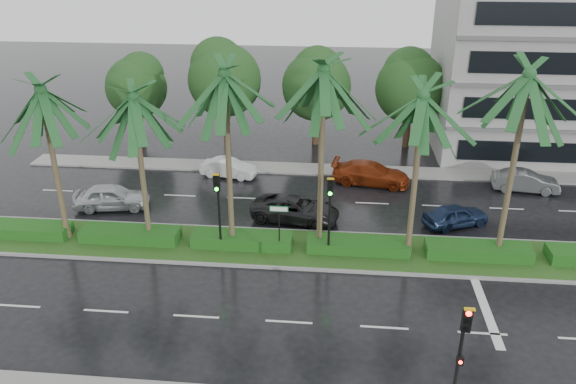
# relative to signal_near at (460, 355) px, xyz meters

# --- Properties ---
(ground) EXTENTS (120.00, 120.00, 0.00)m
(ground) POSITION_rel_signal_near_xyz_m (-6.00, 9.39, -2.50)
(ground) COLOR black
(ground) RESTS_ON ground
(far_sidewalk) EXTENTS (40.00, 2.00, 0.12)m
(far_sidewalk) POSITION_rel_signal_near_xyz_m (-6.00, 21.39, -2.44)
(far_sidewalk) COLOR gray
(far_sidewalk) RESTS_ON ground
(median) EXTENTS (36.00, 4.00, 0.15)m
(median) POSITION_rel_signal_near_xyz_m (-6.00, 10.39, -2.42)
(median) COLOR gray
(median) RESTS_ON ground
(hedge) EXTENTS (35.20, 1.40, 0.60)m
(hedge) POSITION_rel_signal_near_xyz_m (-6.00, 10.39, -2.05)
(hedge) COLOR #174213
(hedge) RESTS_ON median
(lane_markings) EXTENTS (34.00, 13.06, 0.01)m
(lane_markings) POSITION_rel_signal_near_xyz_m (-2.96, 8.96, -2.50)
(lane_markings) COLOR silver
(lane_markings) RESTS_ON ground
(palm_row) EXTENTS (26.30, 4.20, 10.07)m
(palm_row) POSITION_rel_signal_near_xyz_m (-7.24, 10.41, 5.58)
(palm_row) COLOR #493B2A
(palm_row) RESTS_ON median
(signal_near) EXTENTS (0.34, 0.45, 4.36)m
(signal_near) POSITION_rel_signal_near_xyz_m (0.00, 0.00, 0.00)
(signal_near) COLOR black
(signal_near) RESTS_ON near_sidewalk
(signal_median_left) EXTENTS (0.34, 0.42, 4.36)m
(signal_median_left) POSITION_rel_signal_near_xyz_m (-10.00, 9.69, 0.49)
(signal_median_left) COLOR black
(signal_median_left) RESTS_ON median
(signal_median_right) EXTENTS (0.34, 0.42, 4.36)m
(signal_median_right) POSITION_rel_signal_near_xyz_m (-4.50, 9.69, 0.49)
(signal_median_right) COLOR black
(signal_median_right) RESTS_ON median
(street_sign) EXTENTS (0.95, 0.09, 2.60)m
(street_sign) POSITION_rel_signal_near_xyz_m (-7.00, 9.87, -0.38)
(street_sign) COLOR black
(street_sign) RESTS_ON median
(bg_trees) EXTENTS (33.13, 5.58, 8.05)m
(bg_trees) POSITION_rel_signal_near_xyz_m (-5.11, 26.98, 2.43)
(bg_trees) COLOR #39291A
(bg_trees) RESTS_ON ground
(building) EXTENTS (16.00, 10.00, 12.00)m
(building) POSITION_rel_signal_near_xyz_m (11.00, 27.39, 3.50)
(building) COLOR gray
(building) RESTS_ON ground
(car_silver) EXTENTS (2.45, 4.61, 1.49)m
(car_silver) POSITION_rel_signal_near_xyz_m (-17.50, 14.28, -1.76)
(car_silver) COLOR #B4B6BC
(car_silver) RESTS_ON ground
(car_white) EXTENTS (1.92, 3.91, 1.23)m
(car_white) POSITION_rel_signal_near_xyz_m (-11.50, 19.72, -1.89)
(car_white) COLOR silver
(car_white) RESTS_ON ground
(car_darkgrey) EXTENTS (3.16, 5.34, 1.39)m
(car_darkgrey) POSITION_rel_signal_near_xyz_m (-6.50, 13.77, -1.81)
(car_darkgrey) COLOR black
(car_darkgrey) RESTS_ON ground
(car_red) EXTENTS (2.83, 5.31, 1.47)m
(car_red) POSITION_rel_signal_near_xyz_m (-2.00, 19.41, -1.77)
(car_red) COLOR maroon
(car_red) RESTS_ON ground
(car_blue) EXTENTS (2.89, 4.02, 1.27)m
(car_blue) POSITION_rel_signal_near_xyz_m (2.50, 13.94, -1.87)
(car_blue) COLOR #162544
(car_blue) RESTS_ON ground
(car_grey) EXTENTS (1.85, 4.20, 1.34)m
(car_grey) POSITION_rel_signal_near_xyz_m (7.76, 19.17, -1.83)
(car_grey) COLOR #525557
(car_grey) RESTS_ON ground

